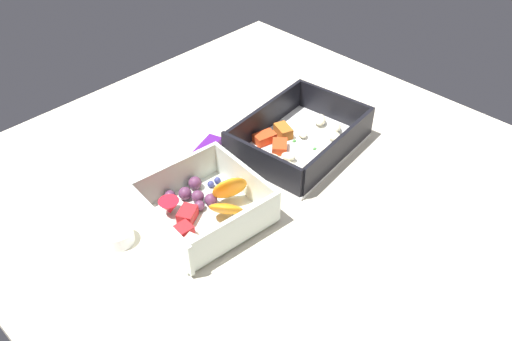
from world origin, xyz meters
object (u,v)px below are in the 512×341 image
at_px(pasta_container, 298,141).
at_px(paper_cup_liner, 118,236).
at_px(candy_bar, 205,150).
at_px(fruit_bowl, 205,207).

height_order(pasta_container, paper_cup_liner, pasta_container).
height_order(pasta_container, candy_bar, pasta_container).
xyz_separation_m(fruit_bowl, paper_cup_liner, (-0.11, 0.05, -0.01)).
bearing_deg(paper_cup_liner, candy_bar, 16.63).
distance_m(fruit_bowl, paper_cup_liner, 0.12).
bearing_deg(fruit_bowl, paper_cup_liner, 156.15).
bearing_deg(paper_cup_liner, fruit_bowl, -23.85).
relative_size(fruit_bowl, paper_cup_liner, 3.97).
xyz_separation_m(candy_bar, paper_cup_liner, (-0.21, -0.06, 0.00)).
distance_m(pasta_container, fruit_bowl, 0.21).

